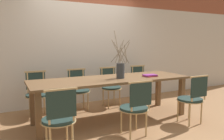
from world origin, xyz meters
The scene contains 12 objects.
ground_plane centered at (0.00, 0.00, 0.00)m, with size 16.00×16.00×0.00m, color #9E7047.
wall_rear centered at (0.00, 1.36, 1.60)m, with size 12.00×0.06×3.20m.
dining_table centered at (0.00, 0.00, 0.68)m, with size 2.90×0.93×0.77m.
chair_near_leftend centered at (-1.15, -0.81, 0.47)m, with size 0.45×0.45×0.87m.
chair_near_left centered at (-0.01, -0.81, 0.47)m, with size 0.45×0.45×0.87m.
chair_near_center centered at (1.15, -0.81, 0.47)m, with size 0.45×0.45×0.87m.
chair_far_leftend centered at (-1.20, 0.81, 0.47)m, with size 0.45×0.45×0.87m.
chair_far_left centered at (-0.38, 0.81, 0.47)m, with size 0.45×0.45×0.87m.
chair_far_center centered at (0.36, 0.81, 0.47)m, with size 0.45×0.45×0.87m.
chair_far_right centered at (1.17, 0.81, 0.47)m, with size 0.45×0.45×0.87m.
vase_centerpiece centered at (0.13, -0.07, 0.92)m, with size 0.40×0.40×0.85m.
book_stack centered at (0.75, -0.13, 0.79)m, with size 0.26×0.20×0.04m.
Camera 1 is at (-1.74, -3.50, 1.41)m, focal length 35.00 mm.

